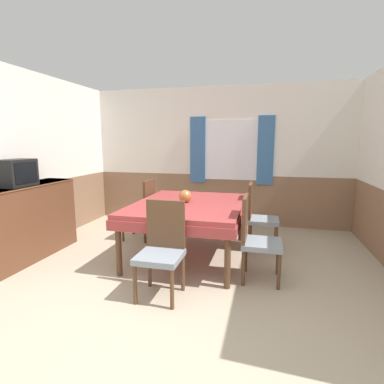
{
  "coord_description": "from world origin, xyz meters",
  "views": [
    {
      "loc": [
        0.93,
        -2.04,
        1.59
      ],
      "look_at": [
        -0.04,
        1.84,
        0.91
      ],
      "focal_mm": 28.0,
      "sensor_mm": 36.0,
      "label": 1
    }
  ],
  "objects_px": {
    "chair_left_far": "(142,208)",
    "sideboard": "(28,221)",
    "chair_right_near": "(256,236)",
    "chair_right_far": "(258,215)",
    "dining_table": "(189,210)",
    "tv": "(17,173)",
    "chair_head_near": "(162,246)",
    "vase": "(185,196)"
  },
  "relations": [
    {
      "from": "dining_table",
      "to": "chair_right_far",
      "type": "bearing_deg",
      "value": 29.89
    },
    {
      "from": "chair_right_near",
      "to": "sideboard",
      "type": "bearing_deg",
      "value": -88.87
    },
    {
      "from": "tv",
      "to": "dining_table",
      "type": "bearing_deg",
      "value": 19.52
    },
    {
      "from": "chair_right_far",
      "to": "chair_head_near",
      "type": "relative_size",
      "value": 1.0
    },
    {
      "from": "dining_table",
      "to": "sideboard",
      "type": "xyz_separation_m",
      "value": [
        -2.11,
        -0.59,
        -0.14
      ]
    },
    {
      "from": "chair_right_near",
      "to": "vase",
      "type": "xyz_separation_m",
      "value": [
        -0.98,
        0.54,
        0.33
      ]
    },
    {
      "from": "chair_right_far",
      "to": "chair_right_near",
      "type": "bearing_deg",
      "value": 0.0
    },
    {
      "from": "dining_table",
      "to": "chair_right_far",
      "type": "distance_m",
      "value": 1.07
    },
    {
      "from": "dining_table",
      "to": "tv",
      "type": "xyz_separation_m",
      "value": [
        -2.08,
        -0.74,
        0.53
      ]
    },
    {
      "from": "chair_left_far",
      "to": "vase",
      "type": "distance_m",
      "value": 1.07
    },
    {
      "from": "tv",
      "to": "vase",
      "type": "distance_m",
      "value": 2.18
    },
    {
      "from": "chair_left_far",
      "to": "chair_right_far",
      "type": "height_order",
      "value": "same"
    },
    {
      "from": "tv",
      "to": "vase",
      "type": "bearing_deg",
      "value": 20.13
    },
    {
      "from": "dining_table",
      "to": "chair_right_far",
      "type": "relative_size",
      "value": 1.88
    },
    {
      "from": "chair_right_far",
      "to": "sideboard",
      "type": "xyz_separation_m",
      "value": [
        -3.03,
        -1.12,
        -0.0
      ]
    },
    {
      "from": "chair_right_near",
      "to": "chair_right_far",
      "type": "distance_m",
      "value": 1.06
    },
    {
      "from": "chair_right_near",
      "to": "sideboard",
      "type": "distance_m",
      "value": 3.04
    },
    {
      "from": "chair_right_far",
      "to": "tv",
      "type": "distance_m",
      "value": 3.32
    },
    {
      "from": "dining_table",
      "to": "chair_right_near",
      "type": "height_order",
      "value": "chair_right_near"
    },
    {
      "from": "chair_right_near",
      "to": "chair_right_far",
      "type": "bearing_deg",
      "value": -180.0
    },
    {
      "from": "chair_left_far",
      "to": "sideboard",
      "type": "relative_size",
      "value": 0.67
    },
    {
      "from": "chair_right_near",
      "to": "tv",
      "type": "bearing_deg",
      "value": -86.06
    },
    {
      "from": "chair_head_near",
      "to": "tv",
      "type": "height_order",
      "value": "tv"
    },
    {
      "from": "chair_left_far",
      "to": "tv",
      "type": "distance_m",
      "value": 1.84
    },
    {
      "from": "dining_table",
      "to": "chair_left_far",
      "type": "xyz_separation_m",
      "value": [
        -0.92,
        0.53,
        -0.14
      ]
    },
    {
      "from": "chair_left_far",
      "to": "chair_right_far",
      "type": "distance_m",
      "value": 1.84
    },
    {
      "from": "chair_right_near",
      "to": "chair_left_far",
      "type": "distance_m",
      "value": 2.13
    },
    {
      "from": "chair_left_far",
      "to": "tv",
      "type": "relative_size",
      "value": 2.24
    },
    {
      "from": "chair_head_near",
      "to": "sideboard",
      "type": "xyz_separation_m",
      "value": [
        -2.11,
        0.51,
        -0.0
      ]
    },
    {
      "from": "chair_right_near",
      "to": "chair_left_far",
      "type": "xyz_separation_m",
      "value": [
        -1.84,
        1.06,
        0.0
      ]
    },
    {
      "from": "chair_right_far",
      "to": "vase",
      "type": "bearing_deg",
      "value": -61.72
    },
    {
      "from": "chair_right_near",
      "to": "chair_right_far",
      "type": "height_order",
      "value": "same"
    },
    {
      "from": "tv",
      "to": "vase",
      "type": "height_order",
      "value": "tv"
    },
    {
      "from": "dining_table",
      "to": "vase",
      "type": "relative_size",
      "value": 10.57
    },
    {
      "from": "chair_head_near",
      "to": "sideboard",
      "type": "relative_size",
      "value": 0.67
    },
    {
      "from": "dining_table",
      "to": "chair_right_near",
      "type": "relative_size",
      "value": 1.88
    },
    {
      "from": "chair_left_far",
      "to": "chair_right_far",
      "type": "relative_size",
      "value": 1.0
    },
    {
      "from": "dining_table",
      "to": "vase",
      "type": "bearing_deg",
      "value": 174.38
    },
    {
      "from": "dining_table",
      "to": "vase",
      "type": "height_order",
      "value": "vase"
    },
    {
      "from": "dining_table",
      "to": "tv",
      "type": "distance_m",
      "value": 2.27
    },
    {
      "from": "chair_right_far",
      "to": "sideboard",
      "type": "bearing_deg",
      "value": -69.75
    },
    {
      "from": "dining_table",
      "to": "tv",
      "type": "relative_size",
      "value": 4.21
    }
  ]
}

